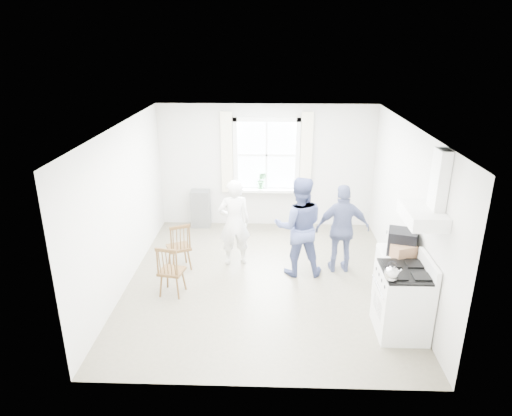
{
  "coord_description": "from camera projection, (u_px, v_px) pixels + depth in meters",
  "views": [
    {
      "loc": [
        0.1,
        -6.77,
        3.85
      ],
      "look_at": [
        -0.14,
        0.2,
        1.23
      ],
      "focal_mm": 32.0,
      "sensor_mm": 36.0,
      "label": 1
    }
  ],
  "objects": [
    {
      "name": "stereo_stack",
      "position": [
        402.0,
        242.0,
        6.59
      ],
      "size": [
        0.47,
        0.44,
        0.35
      ],
      "color": "black",
      "rests_on": "low_cabinet"
    },
    {
      "name": "shelf_unit",
      "position": [
        201.0,
        209.0,
        9.78
      ],
      "size": [
        0.4,
        0.3,
        0.8
      ],
      "primitive_type": "cube",
      "color": "gray",
      "rests_on": "ground"
    },
    {
      "name": "windsor_chair_b",
      "position": [
        169.0,
        266.0,
        7.04
      ],
      "size": [
        0.43,
        0.42,
        0.86
      ],
      "color": "#4C3218",
      "rests_on": "ground"
    },
    {
      "name": "potted_plant",
      "position": [
        262.0,
        181.0,
        9.54
      ],
      "size": [
        0.25,
        0.25,
        0.36
      ],
      "primitive_type": "imported",
      "rotation": [
        0.0,
        0.0,
        -0.29
      ],
      "color": "#306D3A",
      "rests_on": "window_assembly"
    },
    {
      "name": "windsor_chair_a",
      "position": [
        180.0,
        242.0,
        7.84
      ],
      "size": [
        0.5,
        0.49,
        0.88
      ],
      "color": "#4C3218",
      "rests_on": "ground"
    },
    {
      "name": "kettle",
      "position": [
        392.0,
        273.0,
        5.78
      ],
      "size": [
        0.18,
        0.18,
        0.26
      ],
      "color": "silver",
      "rests_on": "gas_stove"
    },
    {
      "name": "room_shell",
      "position": [
        264.0,
        208.0,
        7.24
      ],
      "size": [
        4.62,
        5.12,
        2.64
      ],
      "color": "#78705C",
      "rests_on": "ground"
    },
    {
      "name": "person_right",
      "position": [
        342.0,
        229.0,
        7.76
      ],
      "size": [
        0.98,
        0.98,
        1.57
      ],
      "primitive_type": "imported",
      "rotation": [
        0.0,
        0.0,
        3.21
      ],
      "color": "navy",
      "rests_on": "ground"
    },
    {
      "name": "person_left",
      "position": [
        234.0,
        223.0,
        8.02
      ],
      "size": [
        0.7,
        0.7,
        1.58
      ],
      "primitive_type": "imported",
      "rotation": [
        0.0,
        0.0,
        3.39
      ],
      "color": "white",
      "rests_on": "ground"
    },
    {
      "name": "range_hood",
      "position": [
        428.0,
        203.0,
        5.69
      ],
      "size": [
        0.45,
        0.76,
        0.94
      ],
      "color": "white",
      "rests_on": "room_shell"
    },
    {
      "name": "person_mid",
      "position": [
        299.0,
        227.0,
        7.65
      ],
      "size": [
        0.87,
        0.87,
        1.73
      ],
      "primitive_type": "imported",
      "rotation": [
        0.0,
        0.0,
        3.18
      ],
      "color": "#475385",
      "rests_on": "ground"
    },
    {
      "name": "window_assembly",
      "position": [
        266.0,
        160.0,
        9.47
      ],
      "size": [
        1.88,
        0.24,
        1.7
      ],
      "color": "white",
      "rests_on": "room_shell"
    },
    {
      "name": "gas_stove",
      "position": [
        402.0,
        301.0,
        6.2
      ],
      "size": [
        0.68,
        0.76,
        1.12
      ],
      "color": "white",
      "rests_on": "ground"
    },
    {
      "name": "cardboard_box",
      "position": [
        403.0,
        252.0,
        6.45
      ],
      "size": [
        0.37,
        0.31,
        0.2
      ],
      "primitive_type": "cube",
      "rotation": [
        0.0,
        0.0,
        0.35
      ],
      "color": "#906646",
      "rests_on": "low_cabinet"
    },
    {
      "name": "low_cabinet",
      "position": [
        394.0,
        278.0,
        6.86
      ],
      "size": [
        0.5,
        0.55,
        0.9
      ],
      "primitive_type": "cube",
      "color": "white",
      "rests_on": "ground"
    }
  ]
}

